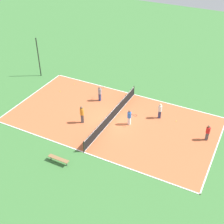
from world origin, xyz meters
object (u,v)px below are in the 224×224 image
player_baseline_gray (100,93)px  tennis_ball_midcourt (74,84)px  bench (58,159)px  tennis_ball_near_net (60,91)px  player_center_orange (82,113)px  tennis_ball_right_alley (176,121)px  tennis_net (112,115)px  player_near_blue (129,116)px  player_far_white (160,110)px  player_coach_red (208,132)px  fence_post_back_right (39,57)px

player_baseline_gray → tennis_ball_midcourt: size_ratio=24.46×
bench → tennis_ball_near_net: bench is taller
player_center_orange → tennis_ball_right_alley: bearing=-11.0°
bench → tennis_ball_right_alley: (9.63, -6.65, -0.34)m
player_center_orange → tennis_ball_near_net: size_ratio=26.66×
tennis_ball_midcourt → player_baseline_gray: bearing=-111.4°
tennis_net → player_near_blue: player_near_blue is taller
tennis_net → player_baseline_gray: player_baseline_gray is taller
player_center_orange → player_far_white: size_ratio=1.14×
player_center_orange → player_baseline_gray: (4.14, 0.41, -0.09)m
tennis_ball_midcourt → bench: bearing=-152.7°
bench → tennis_net: bearing=-98.9°
player_near_blue → player_coach_red: size_ratio=1.02×
player_baseline_gray → tennis_ball_near_net: player_baseline_gray is taller
bench → fence_post_back_right: (11.24, 10.49, 1.94)m
bench → player_coach_red: size_ratio=1.18×
player_near_blue → tennis_ball_midcourt: 9.62m
player_far_white → tennis_ball_right_alley: bearing=-18.1°
tennis_ball_near_net → tennis_ball_right_alley: (0.49, -12.95, 0.00)m
player_far_white → tennis_ball_midcourt: player_far_white is taller
player_coach_red → tennis_ball_midcourt: (3.02, 15.61, -0.84)m
player_center_orange → player_baseline_gray: player_center_orange is taller
player_coach_red → player_far_white: bearing=153.3°
tennis_ball_midcourt → player_center_orange: bearing=-141.2°
bench → tennis_ball_midcourt: size_ratio=26.76×
player_far_white → player_baseline_gray: player_baseline_gray is taller
player_center_orange → tennis_ball_near_net: 6.42m
fence_post_back_right → player_near_blue: bearing=-106.9°
tennis_ball_midcourt → player_near_blue: bearing=-115.0°
tennis_ball_midcourt → fence_post_back_right: size_ratio=0.01×
player_baseline_gray → fence_post_back_right: 9.19m
player_baseline_gray → player_coach_red: (-1.36, -11.36, -0.08)m
player_center_orange → player_near_blue: bearing=-15.8°
tennis_ball_near_net → fence_post_back_right: bearing=63.5°
player_center_orange → fence_post_back_right: bearing=108.9°
player_baseline_gray → tennis_ball_near_net: size_ratio=24.46×
player_near_blue → tennis_ball_midcourt: (4.05, 8.68, -0.87)m
bench → tennis_ball_near_net: bearing=-55.5°
bench → player_coach_red: player_coach_red is taller
player_baseline_gray → tennis_ball_right_alley: player_baseline_gray is taller
tennis_ball_midcourt → tennis_ball_right_alley: same height
player_near_blue → player_baseline_gray: (2.39, 4.43, 0.05)m
tennis_net → player_coach_red: bearing=-82.8°
player_center_orange → tennis_ball_near_net: bearing=105.0°
player_center_orange → tennis_net: bearing=-2.8°
player_near_blue → tennis_ball_right_alley: size_ratio=23.31×
tennis_ball_near_net → fence_post_back_right: size_ratio=0.01×
player_far_white → tennis_ball_near_net: 11.35m
tennis_net → player_far_white: player_far_white is taller
tennis_ball_near_net → bench: bearing=-145.5°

